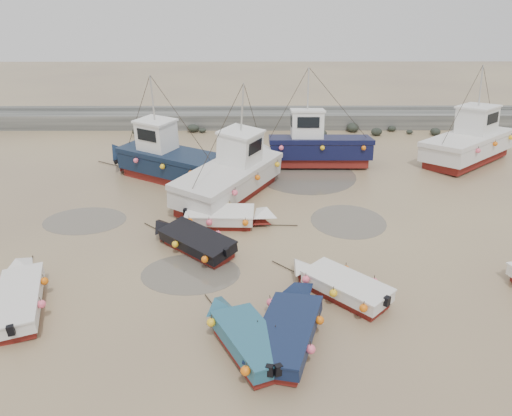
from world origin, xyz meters
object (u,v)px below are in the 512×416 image
(dinghy_5, at_px, (227,215))
(cabin_boat_3, at_px, (473,141))
(dinghy_1, at_px, (291,327))
(dinghy_6, at_px, (339,282))
(dinghy_2, at_px, (245,335))
(dinghy_0, at_px, (21,294))
(person, at_px, (181,211))
(dinghy_4, at_px, (193,238))
(cabin_boat_1, at_px, (234,173))
(cabin_boat_2, at_px, (311,146))
(cabin_boat_0, at_px, (163,157))

(dinghy_5, distance_m, cabin_boat_3, 18.80)
(dinghy_1, distance_m, dinghy_5, 9.09)
(dinghy_5, height_order, dinghy_6, same)
(dinghy_1, distance_m, dinghy_2, 1.58)
(dinghy_0, height_order, person, dinghy_0)
(dinghy_1, relative_size, dinghy_4, 1.25)
(cabin_boat_1, distance_m, cabin_boat_2, 6.87)
(dinghy_5, height_order, cabin_boat_3, cabin_boat_3)
(cabin_boat_0, bearing_deg, cabin_boat_1, -88.74)
(dinghy_0, bearing_deg, cabin_boat_1, 37.92)
(cabin_boat_1, xyz_separation_m, cabin_boat_2, (4.83, 4.89, 0.04))
(dinghy_4, relative_size, dinghy_5, 0.87)
(dinghy_0, height_order, dinghy_2, same)
(cabin_boat_2, distance_m, person, 10.49)
(dinghy_5, bearing_deg, dinghy_2, 8.07)
(dinghy_2, height_order, cabin_boat_2, cabin_boat_2)
(dinghy_5, relative_size, person, 3.17)
(dinghy_1, relative_size, dinghy_2, 1.17)
(dinghy_1, xyz_separation_m, cabin_boat_3, (13.48, 18.59, 0.79))
(dinghy_6, xyz_separation_m, cabin_boat_1, (-4.35, 10.05, 0.76))
(dinghy_1, distance_m, cabin_boat_1, 12.97)
(dinghy_1, xyz_separation_m, cabin_boat_0, (-6.72, 15.33, 0.81))
(dinghy_5, xyz_separation_m, cabin_boat_0, (-4.21, 6.59, 0.80))
(cabin_boat_3, bearing_deg, dinghy_1, -76.12)
(dinghy_0, distance_m, cabin_boat_2, 19.93)
(dinghy_0, height_order, cabin_boat_0, cabin_boat_0)
(dinghy_2, bearing_deg, dinghy_6, 13.89)
(dinghy_1, xyz_separation_m, dinghy_4, (-3.96, 6.39, 0.00))
(dinghy_2, distance_m, person, 11.51)
(dinghy_5, bearing_deg, dinghy_4, -29.76)
(dinghy_2, height_order, cabin_boat_0, cabin_boat_0)
(cabin_boat_1, bearing_deg, dinghy_0, -96.05)
(dinghy_4, height_order, cabin_boat_2, cabin_boat_2)
(dinghy_0, bearing_deg, dinghy_5, 25.57)
(cabin_boat_2, height_order, cabin_boat_3, same)
(cabin_boat_3, bearing_deg, dinghy_6, -75.93)
(dinghy_4, xyz_separation_m, person, (-1.12, 4.11, -0.55))
(dinghy_0, distance_m, dinghy_1, 9.99)
(cabin_boat_2, xyz_separation_m, cabin_boat_3, (10.98, 0.96, -0.02))
(cabin_boat_3, bearing_deg, dinghy_0, -94.64)
(dinghy_6, relative_size, cabin_boat_3, 0.51)
(dinghy_1, relative_size, dinghy_5, 1.08)
(dinghy_6, bearing_deg, person, 87.46)
(dinghy_0, relative_size, dinghy_5, 1.10)
(dinghy_2, height_order, cabin_boat_3, cabin_boat_3)
(dinghy_5, relative_size, cabin_boat_2, 0.58)
(dinghy_1, bearing_deg, cabin_boat_3, 71.35)
(person, bearing_deg, cabin_boat_1, 177.64)
(cabin_boat_1, relative_size, person, 5.80)
(person, bearing_deg, cabin_boat_3, 162.12)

